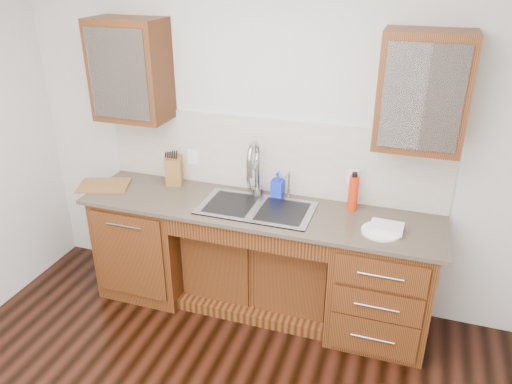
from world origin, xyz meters
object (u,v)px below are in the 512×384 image
(plate, at_px, (381,231))
(cutting_board, at_px, (104,185))
(soap_bottle, at_px, (278,184))
(knife_block, at_px, (174,169))
(water_bottle, at_px, (353,193))

(plate, height_order, cutting_board, cutting_board)
(soap_bottle, distance_m, cutting_board, 1.41)
(knife_block, bearing_deg, soap_bottle, -18.67)
(cutting_board, bearing_deg, knife_block, 27.56)
(water_bottle, xyz_separation_m, plate, (0.24, -0.27, -0.13))
(soap_bottle, distance_m, knife_block, 0.88)
(soap_bottle, bearing_deg, plate, -19.23)
(knife_block, height_order, cutting_board, knife_block)
(water_bottle, height_order, cutting_board, water_bottle)
(knife_block, bearing_deg, cutting_board, -171.40)
(soap_bottle, bearing_deg, knife_block, -177.61)
(plate, height_order, knife_block, knife_block)
(knife_block, bearing_deg, plate, -29.53)
(plate, distance_m, cutting_board, 2.21)
(soap_bottle, xyz_separation_m, water_bottle, (0.58, -0.05, 0.03))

